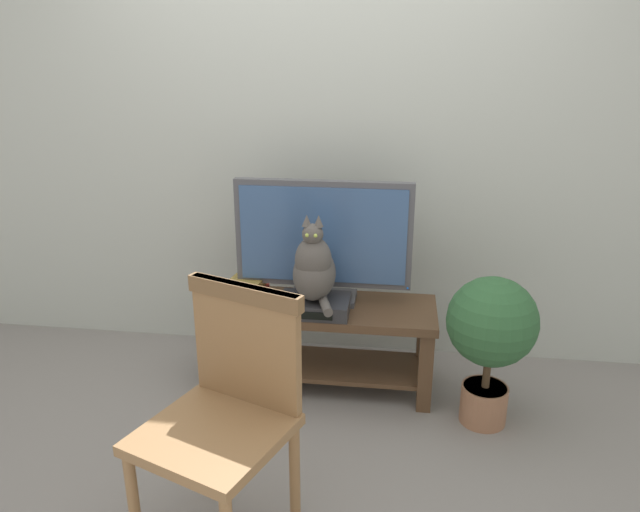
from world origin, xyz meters
The scene contains 9 objects.
ground_plane centered at (0.00, 0.00, 0.00)m, with size 12.00×12.00×0.00m, color gray.
back_wall centered at (0.00, 0.97, 1.40)m, with size 7.00×0.12×2.80m, color #B7BCB2.
tv_stand centered at (0.07, 0.45, 0.32)m, with size 1.18×0.44×0.46m.
tv centered at (0.07, 0.52, 0.80)m, with size 0.90×0.20×0.64m.
media_box centered at (0.04, 0.36, 0.50)m, with size 0.35×0.25×0.07m.
cat centered at (0.05, 0.35, 0.70)m, with size 0.22×0.36×0.44m.
wooden_chair centered at (-0.12, -0.60, 0.55)m, with size 0.59×0.60×0.94m.
book_stack centered at (-0.34, 0.49, 0.52)m, with size 0.23×0.19×0.10m.
potted_plant centered at (0.89, 0.22, 0.48)m, with size 0.42×0.42×0.74m.
Camera 1 is at (0.44, -2.33, 1.71)m, focal length 33.39 mm.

